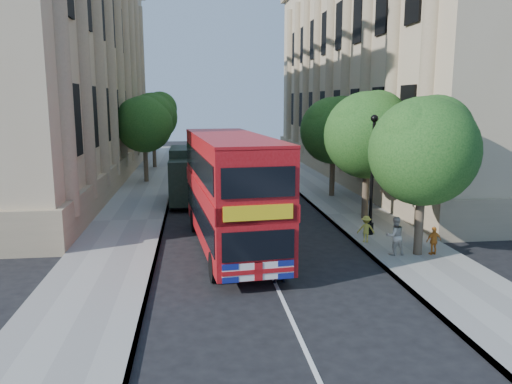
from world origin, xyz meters
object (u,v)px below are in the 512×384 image
object	(u,v)px
police_constable	(279,257)
woman_pedestrian	(395,236)
box_van	(190,177)
double_decker_bus	(231,189)
lamp_post	(372,180)

from	to	relation	value
police_constable	woman_pedestrian	bearing A→B (deg)	-172.45
police_constable	woman_pedestrian	world-z (taller)	police_constable
box_van	woman_pedestrian	world-z (taller)	box_van
box_van	police_constable	world-z (taller)	box_van
double_decker_bus	woman_pedestrian	distance (m)	6.48
box_van	police_constable	distance (m)	13.51
box_van	woman_pedestrian	size ratio (longest dim) A/B	3.77
lamp_post	police_constable	xyz separation A→B (m)	(-4.89, -5.00, -1.65)
double_decker_bus	box_van	xyz separation A→B (m)	(-1.63, 9.38, -0.91)
lamp_post	woman_pedestrian	distance (m)	3.38
double_decker_bus	police_constable	world-z (taller)	double_decker_bus
double_decker_bus	police_constable	xyz separation A→B (m)	(1.25, -3.80, -1.60)
lamp_post	double_decker_bus	bearing A→B (deg)	-168.93
box_van	police_constable	size ratio (longest dim) A/B	3.23
box_van	woman_pedestrian	bearing A→B (deg)	-55.49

